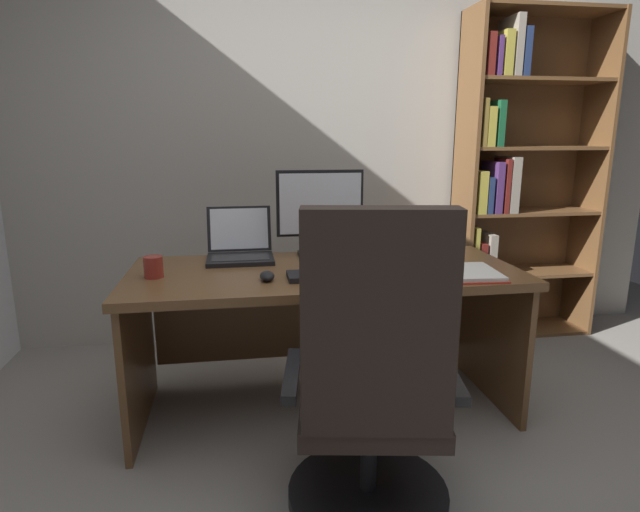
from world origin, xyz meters
TOP-DOWN VIEW (x-y plane):
  - wall_back at (0.00, 1.88)m, footprint 4.63×0.12m
  - desk at (-0.21, 0.87)m, footprint 1.82×0.77m
  - bookshelf at (1.19, 1.64)m, footprint 0.93×0.34m
  - office_chair at (-0.18, 0.01)m, footprint 0.67×0.60m
  - monitor at (-0.19, 1.05)m, footprint 0.45×0.16m
  - laptop at (-0.60, 1.06)m, footprint 0.33×0.32m
  - keyboard at (-0.19, 0.63)m, footprint 0.42×0.15m
  - computer_mouse at (-0.49, 0.63)m, footprint 0.06×0.10m
  - reading_stand_with_book at (0.30, 1.11)m, footprint 0.31×0.27m
  - open_binder at (0.33, 0.58)m, footprint 0.45×0.34m
  - notepad at (0.07, 0.81)m, footprint 0.17×0.22m
  - pen at (0.09, 0.81)m, footprint 0.13×0.05m
  - coffee_mug at (-0.98, 0.76)m, footprint 0.08×0.08m

SIDE VIEW (x-z plane):
  - office_chair at x=-0.18m, z-range -0.09..1.05m
  - desk at x=-0.21m, z-range 0.17..0.90m
  - notepad at x=0.07m, z-range 0.72..0.73m
  - open_binder at x=0.33m, z-range 0.72..0.75m
  - keyboard at x=-0.19m, z-range 0.72..0.75m
  - pen at x=0.09m, z-range 0.73..0.74m
  - computer_mouse at x=-0.49m, z-range 0.72..0.76m
  - coffee_mug at x=-0.98m, z-range 0.72..0.82m
  - laptop at x=-0.60m, z-range 0.65..0.90m
  - reading_stand_with_book at x=0.30m, z-range 0.72..0.89m
  - monitor at x=-0.19m, z-range 0.72..1.17m
  - bookshelf at x=1.19m, z-range 0.01..2.11m
  - wall_back at x=0.00m, z-range 0.00..2.85m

